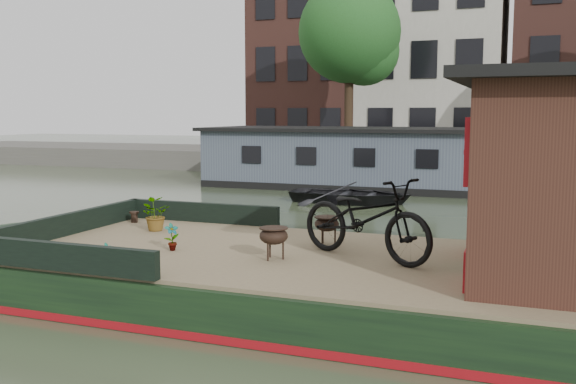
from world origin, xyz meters
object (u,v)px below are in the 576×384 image
(brazier_rear, at_px, (327,230))
(dinghy, at_px, (350,190))
(potted_plant_a, at_px, (172,237))
(bicycle, at_px, (366,218))
(brazier_front, at_px, (274,243))

(brazier_rear, relative_size, dinghy, 0.12)
(potted_plant_a, xyz_separation_m, brazier_rear, (1.94, 1.20, 0.01))
(bicycle, height_order, brazier_front, bicycle)
(potted_plant_a, xyz_separation_m, brazier_front, (1.57, 0.01, 0.02))
(bicycle, height_order, brazier_rear, bicycle)
(potted_plant_a, bearing_deg, dinghy, 90.99)
(bicycle, distance_m, brazier_front, 1.28)
(brazier_front, height_order, dinghy, brazier_front)
(potted_plant_a, relative_size, brazier_front, 0.91)
(brazier_rear, bearing_deg, bicycle, -42.87)
(brazier_front, bearing_deg, potted_plant_a, -179.70)
(potted_plant_a, distance_m, brazier_rear, 2.28)
(bicycle, xyz_separation_m, dinghy, (-2.88, 9.81, -0.84))
(potted_plant_a, relative_size, brazier_rear, 0.93)
(brazier_rear, bearing_deg, dinghy, 103.11)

